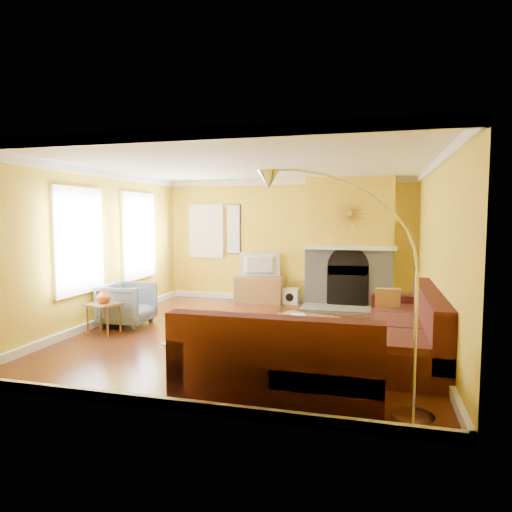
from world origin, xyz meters
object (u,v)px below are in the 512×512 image
(coffee_table, at_px, (300,330))
(armchair, at_px, (127,304))
(sectional_sofa, at_px, (326,325))
(side_table, at_px, (104,318))
(arc_lamp, at_px, (345,294))
(media_console, at_px, (260,289))

(coffee_table, bearing_deg, armchair, 174.33)
(sectional_sofa, height_order, side_table, sectional_sofa)
(sectional_sofa, height_order, coffee_table, sectional_sofa)
(armchair, xyz_separation_m, side_table, (-0.06, -0.62, -0.12))
(coffee_table, relative_size, side_table, 1.85)
(sectional_sofa, relative_size, side_table, 7.25)
(sectional_sofa, xyz_separation_m, arc_lamp, (0.36, -1.72, 0.71))
(armchair, bearing_deg, coffee_table, -98.38)
(sectional_sofa, relative_size, armchair, 4.42)
(sectional_sofa, bearing_deg, coffee_table, 124.54)
(armchair, distance_m, arc_lamp, 4.81)
(sectional_sofa, xyz_separation_m, coffee_table, (-0.45, 0.66, -0.27))
(media_console, xyz_separation_m, arc_lamp, (2.20, -5.30, 0.88))
(arc_lamp, bearing_deg, armchair, 145.46)
(coffee_table, distance_m, arc_lamp, 2.70)
(armchair, distance_m, side_table, 0.64)
(armchair, height_order, arc_lamp, arc_lamp)
(media_console, distance_m, arc_lamp, 5.81)
(side_table, bearing_deg, media_console, 61.50)
(coffee_table, bearing_deg, media_console, 115.46)
(sectional_sofa, distance_m, armchair, 3.68)
(media_console, height_order, armchair, armchair)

